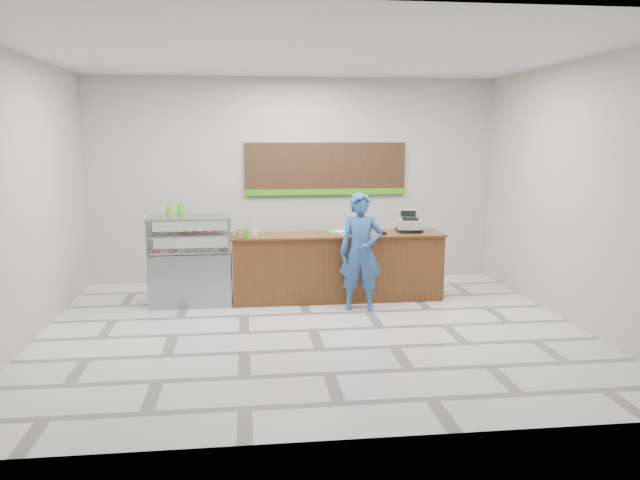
{
  "coord_description": "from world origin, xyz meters",
  "views": [
    {
      "loc": [
        -0.86,
        -7.79,
        2.49
      ],
      "look_at": [
        0.2,
        0.9,
        1.04
      ],
      "focal_mm": 35.0,
      "sensor_mm": 36.0,
      "label": 1
    }
  ],
  "objects": [
    {
      "name": "floor",
      "position": [
        0.0,
        0.0,
        0.0
      ],
      "size": [
        7.0,
        7.0,
        0.0
      ],
      "primitive_type": "plane",
      "color": "silver",
      "rests_on": "ground"
    },
    {
      "name": "sales_counter",
      "position": [
        0.55,
        1.55,
        0.52
      ],
      "size": [
        3.26,
        0.76,
        1.03
      ],
      "color": "brown",
      "rests_on": "floor"
    },
    {
      "name": "back_wall",
      "position": [
        0.0,
        3.0,
        1.75
      ],
      "size": [
        7.0,
        0.0,
        7.0
      ],
      "primitive_type": "plane",
      "rotation": [
        1.57,
        0.0,
        0.0
      ],
      "color": "#B3AFA5",
      "rests_on": "floor"
    },
    {
      "name": "display_case",
      "position": [
        -1.67,
        1.55,
        0.68
      ],
      "size": [
        1.22,
        0.72,
        1.33
      ],
      "color": "gray",
      "rests_on": "floor"
    },
    {
      "name": "serving_tray",
      "position": [
        0.64,
        1.65,
        1.04
      ],
      "size": [
        0.4,
        0.29,
        0.02
      ],
      "rotation": [
        0.0,
        0.0,
        0.0
      ],
      "color": "#42D40E",
      "rests_on": "sales_counter"
    },
    {
      "name": "donut_decal",
      "position": [
        0.63,
        1.45,
        1.03
      ],
      "size": [
        0.15,
        0.15,
        0.0
      ],
      "primitive_type": "cylinder",
      "color": "#FE628F",
      "rests_on": "sales_counter"
    },
    {
      "name": "card_terminal",
      "position": [
        1.22,
        1.39,
        1.05
      ],
      "size": [
        0.1,
        0.17,
        0.04
      ],
      "primitive_type": "cube",
      "rotation": [
        0.0,
        0.0,
        0.12
      ],
      "color": "black",
      "rests_on": "sales_counter"
    },
    {
      "name": "green_cup_left",
      "position": [
        -1.97,
        1.7,
        1.4
      ],
      "size": [
        0.09,
        0.09,
        0.15
      ],
      "primitive_type": "cylinder",
      "color": "#3CA315",
      "rests_on": "display_case"
    },
    {
      "name": "napkin_box",
      "position": [
        -0.95,
        1.51,
        1.09
      ],
      "size": [
        0.15,
        0.15,
        0.11
      ],
      "primitive_type": "cube",
      "rotation": [
        0.0,
        0.0,
        -0.17
      ],
      "color": "white",
      "rests_on": "sales_counter"
    },
    {
      "name": "promo_box",
      "position": [
        -0.9,
        1.28,
        1.1
      ],
      "size": [
        0.19,
        0.15,
        0.15
      ],
      "primitive_type": "cube",
      "rotation": [
        0.0,
        0.0,
        -0.23
      ],
      "color": "#3CA315",
      "rests_on": "sales_counter"
    },
    {
      "name": "ceiling",
      "position": [
        0.0,
        0.0,
        3.5
      ],
      "size": [
        7.0,
        7.0,
        0.0
      ],
      "primitive_type": "plane",
      "rotation": [
        3.14,
        0.0,
        0.0
      ],
      "color": "silver",
      "rests_on": "back_wall"
    },
    {
      "name": "customer",
      "position": [
        0.8,
        0.94,
        0.85
      ],
      "size": [
        0.68,
        0.5,
        1.71
      ],
      "primitive_type": "imported",
      "rotation": [
        0.0,
        0.0,
        -0.15
      ],
      "color": "#295090",
      "rests_on": "floor"
    },
    {
      "name": "straw_cup",
      "position": [
        -0.71,
        1.51,
        1.09
      ],
      "size": [
        0.08,
        0.08,
        0.12
      ],
      "primitive_type": "cylinder",
      "color": "silver",
      "rests_on": "sales_counter"
    },
    {
      "name": "green_cup_right",
      "position": [
        -1.82,
        1.82,
        1.41
      ],
      "size": [
        0.1,
        0.1,
        0.16
      ],
      "primitive_type": "cylinder",
      "color": "#3CA315",
      "rests_on": "display_case"
    },
    {
      "name": "menu_board",
      "position": [
        0.55,
        2.96,
        1.93
      ],
      "size": [
        2.8,
        0.06,
        0.9
      ],
      "color": "black",
      "rests_on": "back_wall"
    },
    {
      "name": "cash_register",
      "position": [
        1.68,
        1.59,
        1.16
      ],
      "size": [
        0.42,
        0.44,
        0.34
      ],
      "rotation": [
        0.0,
        0.0,
        -0.21
      ],
      "color": "black",
      "rests_on": "sales_counter"
    }
  ]
}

